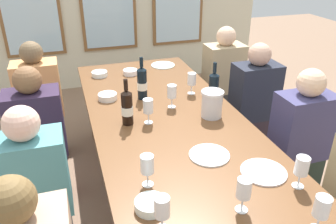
{
  "coord_description": "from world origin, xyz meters",
  "views": [
    {
      "loc": [
        -0.63,
        -2.03,
        1.86
      ],
      "look_at": [
        0.0,
        -0.03,
        0.79
      ],
      "focal_mm": 36.56,
      "sensor_mm": 36.0,
      "label": 1
    }
  ],
  "objects_px": {
    "tasting_bowl_1": "(100,74)",
    "white_plate_0": "(209,155)",
    "wine_glass_3": "(172,93)",
    "wine_glass_5": "(148,107)",
    "seated_person_1": "(223,83)",
    "tasting_bowl_2": "(150,205)",
    "wine_glass_2": "(322,208)",
    "dining_table": "(167,124)",
    "wine_bottle_0": "(127,107)",
    "tasting_bowl_0": "(108,97)",
    "white_plate_1": "(264,172)",
    "wine_bottle_1": "(142,83)",
    "seated_person_0": "(41,106)",
    "tasting_bowl_3": "(130,72)",
    "metal_pitcher": "(212,104)",
    "seated_person_7": "(253,108)",
    "seated_person_6": "(40,143)",
    "wine_glass_4": "(244,190)",
    "seated_person_3": "(298,146)",
    "white_plate_2": "(163,65)",
    "wine_bottle_2": "(213,88)",
    "wine_glass_0": "(147,165)",
    "wine_glass_6": "(162,208)",
    "seated_person_2": "(38,198)",
    "wine_glass_1": "(302,167)",
    "wine_glass_7": "(192,79)"
  },
  "relations": [
    {
      "from": "white_plate_1",
      "to": "tasting_bowl_0",
      "type": "xyz_separation_m",
      "value": [
        -0.65,
        1.18,
        0.02
      ]
    },
    {
      "from": "tasting_bowl_0",
      "to": "wine_bottle_0",
      "type": "bearing_deg",
      "value": -80.41
    },
    {
      "from": "wine_glass_2",
      "to": "seated_person_1",
      "type": "relative_size",
      "value": 0.16
    },
    {
      "from": "white_plate_1",
      "to": "wine_glass_4",
      "type": "xyz_separation_m",
      "value": [
        -0.25,
        -0.22,
        0.11
      ]
    },
    {
      "from": "wine_glass_3",
      "to": "wine_glass_5",
      "type": "relative_size",
      "value": 1.0
    },
    {
      "from": "wine_glass_3",
      "to": "seated_person_1",
      "type": "xyz_separation_m",
      "value": [
        0.8,
        0.78,
        -0.33
      ]
    },
    {
      "from": "dining_table",
      "to": "wine_bottle_0",
      "type": "xyz_separation_m",
      "value": [
        -0.28,
        -0.02,
        0.19
      ]
    },
    {
      "from": "wine_glass_1",
      "to": "wine_glass_7",
      "type": "bearing_deg",
      "value": 94.5
    },
    {
      "from": "tasting_bowl_1",
      "to": "tasting_bowl_3",
      "type": "height_order",
      "value": "tasting_bowl_3"
    },
    {
      "from": "tasting_bowl_3",
      "to": "wine_glass_5",
      "type": "xyz_separation_m",
      "value": [
        -0.07,
        -0.95,
        0.09
      ]
    },
    {
      "from": "white_plate_1",
      "to": "wine_bottle_1",
      "type": "height_order",
      "value": "wine_bottle_1"
    },
    {
      "from": "metal_pitcher",
      "to": "tasting_bowl_0",
      "type": "xyz_separation_m",
      "value": [
        -0.65,
        0.5,
        -0.07
      ]
    },
    {
      "from": "tasting_bowl_1",
      "to": "white_plate_0",
      "type": "bearing_deg",
      "value": -73.53
    },
    {
      "from": "metal_pitcher",
      "to": "wine_glass_1",
      "type": "bearing_deg",
      "value": -82.78
    },
    {
      "from": "seated_person_1",
      "to": "seated_person_6",
      "type": "xyz_separation_m",
      "value": [
        -1.77,
        -0.64,
        0.0
      ]
    },
    {
      "from": "seated_person_6",
      "to": "white_plate_2",
      "type": "bearing_deg",
      "value": 33.08
    },
    {
      "from": "seated_person_1",
      "to": "dining_table",
      "type": "bearing_deg",
      "value": -134.05
    },
    {
      "from": "wine_glass_4",
      "to": "tasting_bowl_1",
      "type": "bearing_deg",
      "value": 101.73
    },
    {
      "from": "wine_bottle_2",
      "to": "tasting_bowl_3",
      "type": "distance_m",
      "value": 0.92
    },
    {
      "from": "white_plate_1",
      "to": "tasting_bowl_3",
      "type": "xyz_separation_m",
      "value": [
        -0.37,
        1.67,
        0.02
      ]
    },
    {
      "from": "wine_bottle_0",
      "to": "wine_glass_2",
      "type": "xyz_separation_m",
      "value": [
        0.58,
        -1.17,
        -0.0
      ]
    },
    {
      "from": "seated_person_1",
      "to": "tasting_bowl_0",
      "type": "bearing_deg",
      "value": -157.85
    },
    {
      "from": "wine_bottle_0",
      "to": "seated_person_0",
      "type": "bearing_deg",
      "value": 122.94
    },
    {
      "from": "seated_person_3",
      "to": "white_plate_1",
      "type": "bearing_deg",
      "value": -143.12
    },
    {
      "from": "white_plate_2",
      "to": "wine_glass_2",
      "type": "height_order",
      "value": "wine_glass_2"
    },
    {
      "from": "seated_person_1",
      "to": "wine_glass_1",
      "type": "bearing_deg",
      "value": -104.66
    },
    {
      "from": "tasting_bowl_0",
      "to": "wine_glass_2",
      "type": "height_order",
      "value": "wine_glass_2"
    },
    {
      "from": "metal_pitcher",
      "to": "seated_person_7",
      "type": "relative_size",
      "value": 0.17
    },
    {
      "from": "wine_bottle_1",
      "to": "seated_person_3",
      "type": "height_order",
      "value": "seated_person_3"
    },
    {
      "from": "wine_bottle_1",
      "to": "wine_glass_5",
      "type": "xyz_separation_m",
      "value": [
        -0.06,
        -0.4,
        -0.01
      ]
    },
    {
      "from": "seated_person_6",
      "to": "seated_person_7",
      "type": "bearing_deg",
      "value": 0.98
    },
    {
      "from": "tasting_bowl_2",
      "to": "tasting_bowl_3",
      "type": "relative_size",
      "value": 1.13
    },
    {
      "from": "wine_glass_4",
      "to": "seated_person_6",
      "type": "distance_m",
      "value": 1.61
    },
    {
      "from": "wine_glass_2",
      "to": "tasting_bowl_0",
      "type": "bearing_deg",
      "value": 112.31
    },
    {
      "from": "wine_glass_4",
      "to": "seated_person_3",
      "type": "distance_m",
      "value": 1.11
    },
    {
      "from": "wine_glass_0",
      "to": "wine_glass_2",
      "type": "distance_m",
      "value": 0.8
    },
    {
      "from": "tasting_bowl_1",
      "to": "wine_glass_5",
      "type": "distance_m",
      "value": 1.01
    },
    {
      "from": "tasting_bowl_2",
      "to": "wine_glass_2",
      "type": "height_order",
      "value": "wine_glass_2"
    },
    {
      "from": "white_plate_2",
      "to": "wine_glass_0",
      "type": "bearing_deg",
      "value": -109.15
    },
    {
      "from": "wine_bottle_2",
      "to": "wine_glass_5",
      "type": "distance_m",
      "value": 0.57
    },
    {
      "from": "wine_glass_1",
      "to": "seated_person_3",
      "type": "height_order",
      "value": "seated_person_3"
    },
    {
      "from": "seated_person_1",
      "to": "tasting_bowl_2",
      "type": "bearing_deg",
      "value": -124.84
    },
    {
      "from": "tasting_bowl_2",
      "to": "seated_person_6",
      "type": "distance_m",
      "value": 1.27
    },
    {
      "from": "metal_pitcher",
      "to": "wine_glass_5",
      "type": "relative_size",
      "value": 1.09
    },
    {
      "from": "wine_glass_3",
      "to": "wine_glass_6",
      "type": "distance_m",
      "value": 1.2
    },
    {
      "from": "seated_person_2",
      "to": "wine_glass_6",
      "type": "bearing_deg",
      "value": -48.89
    },
    {
      "from": "wine_bottle_1",
      "to": "seated_person_1",
      "type": "relative_size",
      "value": 0.3
    },
    {
      "from": "white_plate_0",
      "to": "wine_glass_0",
      "type": "relative_size",
      "value": 1.35
    },
    {
      "from": "wine_glass_6",
      "to": "seated_person_3",
      "type": "bearing_deg",
      "value": 28.43
    },
    {
      "from": "white_plate_1",
      "to": "tasting_bowl_0",
      "type": "relative_size",
      "value": 1.7
    }
  ]
}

